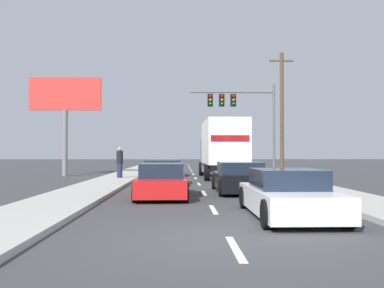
{
  "coord_description": "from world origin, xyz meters",
  "views": [
    {
      "loc": [
        -0.93,
        -8.21,
        1.63
      ],
      "look_at": [
        -0.36,
        14.02,
        2.06
      ],
      "focal_mm": 40.54,
      "sensor_mm": 36.0,
      "label": 1
    }
  ],
  "objects_px": {
    "utility_pole_mid": "(282,112)",
    "car_maroon": "(169,168)",
    "car_black": "(240,178)",
    "car_red": "(162,182)",
    "box_truck": "(222,146)",
    "car_tan": "(161,173)",
    "pedestrian_near_corner": "(120,162)",
    "traffic_signal_mast": "(236,106)",
    "car_white": "(288,195)",
    "roadside_billboard": "(65,104)"
  },
  "relations": [
    {
      "from": "utility_pole_mid",
      "to": "car_maroon",
      "type": "bearing_deg",
      "value": -169.83
    },
    {
      "from": "car_black",
      "to": "utility_pole_mid",
      "type": "height_order",
      "value": "utility_pole_mid"
    },
    {
      "from": "car_red",
      "to": "box_truck",
      "type": "relative_size",
      "value": 0.53
    },
    {
      "from": "car_maroon",
      "to": "car_tan",
      "type": "xyz_separation_m",
      "value": [
        -0.16,
        -8.22,
        0.07
      ]
    },
    {
      "from": "pedestrian_near_corner",
      "to": "car_black",
      "type": "bearing_deg",
      "value": -53.27
    },
    {
      "from": "traffic_signal_mast",
      "to": "car_red",
      "type": "bearing_deg",
      "value": -105.38
    },
    {
      "from": "car_maroon",
      "to": "car_white",
      "type": "relative_size",
      "value": 0.94
    },
    {
      "from": "utility_pole_mid",
      "to": "roadside_billboard",
      "type": "xyz_separation_m",
      "value": [
        -15.42,
        -1.66,
        0.33
      ]
    },
    {
      "from": "car_tan",
      "to": "car_white",
      "type": "xyz_separation_m",
      "value": [
        3.69,
        -11.04,
        -0.03
      ]
    },
    {
      "from": "pedestrian_near_corner",
      "to": "car_tan",
      "type": "bearing_deg",
      "value": -54.46
    },
    {
      "from": "car_white",
      "to": "utility_pole_mid",
      "type": "distance_m",
      "value": 21.66
    },
    {
      "from": "utility_pole_mid",
      "to": "pedestrian_near_corner",
      "type": "distance_m",
      "value": 13.08
    },
    {
      "from": "car_red",
      "to": "roadside_billboard",
      "type": "height_order",
      "value": "roadside_billboard"
    },
    {
      "from": "car_red",
      "to": "traffic_signal_mast",
      "type": "distance_m",
      "value": 19.76
    },
    {
      "from": "car_red",
      "to": "roadside_billboard",
      "type": "xyz_separation_m",
      "value": [
        -7.29,
        14.18,
        4.39
      ]
    },
    {
      "from": "car_black",
      "to": "utility_pole_mid",
      "type": "xyz_separation_m",
      "value": [
        5.05,
        14.07,
        4.05
      ]
    },
    {
      "from": "car_white",
      "to": "roadside_billboard",
      "type": "distance_m",
      "value": 22.31
    },
    {
      "from": "car_red",
      "to": "utility_pole_mid",
      "type": "relative_size",
      "value": 0.51
    },
    {
      "from": "box_truck",
      "to": "utility_pole_mid",
      "type": "relative_size",
      "value": 0.95
    },
    {
      "from": "car_white",
      "to": "car_black",
      "type": "bearing_deg",
      "value": 92.7
    },
    {
      "from": "car_maroon",
      "to": "traffic_signal_mast",
      "type": "height_order",
      "value": "traffic_signal_mast"
    },
    {
      "from": "car_black",
      "to": "roadside_billboard",
      "type": "bearing_deg",
      "value": 129.9
    },
    {
      "from": "traffic_signal_mast",
      "to": "roadside_billboard",
      "type": "distance_m",
      "value": 13.12
    },
    {
      "from": "box_truck",
      "to": "utility_pole_mid",
      "type": "xyz_separation_m",
      "value": [
        4.86,
        4.62,
        2.6
      ]
    },
    {
      "from": "car_white",
      "to": "utility_pole_mid",
      "type": "xyz_separation_m",
      "value": [
        4.73,
        20.74,
        4.08
      ]
    },
    {
      "from": "car_maroon",
      "to": "roadside_billboard",
      "type": "distance_m",
      "value": 8.43
    },
    {
      "from": "box_truck",
      "to": "roadside_billboard",
      "type": "xyz_separation_m",
      "value": [
        -10.55,
        2.96,
        2.93
      ]
    },
    {
      "from": "traffic_signal_mast",
      "to": "utility_pole_mid",
      "type": "relative_size",
      "value": 0.79
    },
    {
      "from": "car_maroon",
      "to": "box_truck",
      "type": "distance_m",
      "value": 4.87
    },
    {
      "from": "roadside_billboard",
      "to": "pedestrian_near_corner",
      "type": "distance_m",
      "value": 7.32
    },
    {
      "from": "box_truck",
      "to": "traffic_signal_mast",
      "type": "height_order",
      "value": "traffic_signal_mast"
    },
    {
      "from": "car_black",
      "to": "car_white",
      "type": "height_order",
      "value": "car_black"
    },
    {
      "from": "box_truck",
      "to": "car_white",
      "type": "xyz_separation_m",
      "value": [
        0.13,
        -16.12,
        -1.48
      ]
    },
    {
      "from": "car_black",
      "to": "traffic_signal_mast",
      "type": "bearing_deg",
      "value": 83.15
    },
    {
      "from": "car_black",
      "to": "utility_pole_mid",
      "type": "bearing_deg",
      "value": 70.27
    },
    {
      "from": "car_maroon",
      "to": "box_truck",
      "type": "bearing_deg",
      "value": -42.69
    },
    {
      "from": "utility_pole_mid",
      "to": "roadside_billboard",
      "type": "height_order",
      "value": "utility_pole_mid"
    },
    {
      "from": "car_red",
      "to": "box_truck",
      "type": "distance_m",
      "value": 11.78
    },
    {
      "from": "traffic_signal_mast",
      "to": "car_black",
      "type": "bearing_deg",
      "value": -96.85
    },
    {
      "from": "car_red",
      "to": "car_maroon",
      "type": "bearing_deg",
      "value": 90.55
    },
    {
      "from": "traffic_signal_mast",
      "to": "utility_pole_mid",
      "type": "height_order",
      "value": "utility_pole_mid"
    },
    {
      "from": "box_truck",
      "to": "car_maroon",
      "type": "bearing_deg",
      "value": 137.31
    },
    {
      "from": "roadside_billboard",
      "to": "box_truck",
      "type": "bearing_deg",
      "value": -15.65
    },
    {
      "from": "car_red",
      "to": "roadside_billboard",
      "type": "bearing_deg",
      "value": 117.21
    },
    {
      "from": "car_red",
      "to": "car_white",
      "type": "distance_m",
      "value": 5.96
    },
    {
      "from": "car_maroon",
      "to": "car_red",
      "type": "xyz_separation_m",
      "value": [
        0.14,
        -14.36,
        0.05
      ]
    },
    {
      "from": "car_maroon",
      "to": "roadside_billboard",
      "type": "height_order",
      "value": "roadside_billboard"
    },
    {
      "from": "car_tan",
      "to": "car_black",
      "type": "distance_m",
      "value": 5.52
    },
    {
      "from": "box_truck",
      "to": "car_black",
      "type": "bearing_deg",
      "value": -91.1
    },
    {
      "from": "car_white",
      "to": "box_truck",
      "type": "bearing_deg",
      "value": 90.47
    }
  ]
}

